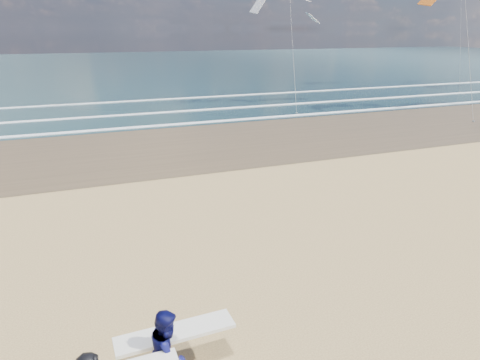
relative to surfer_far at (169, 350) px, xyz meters
name	(u,v)px	position (x,y,z in m)	size (l,w,h in m)	color
wet_sand_strip	(397,123)	(19.59, 17.54, -0.85)	(220.00, 12.00, 0.01)	brown
ocean	(196,65)	(19.59, 71.54, -0.85)	(220.00, 100.00, 0.02)	#172E33
foam_breakers	(322,101)	(19.59, 27.64, -0.81)	(220.00, 11.70, 0.05)	white
surfer_far	(169,350)	(0.00, 0.00, 0.00)	(2.22, 1.15, 1.70)	#0C0E48
kite_0	(467,23)	(25.58, 18.56, 5.73)	(6.51, 4.82, 11.45)	slate
kite_1	(292,35)	(15.31, 25.65, 4.91)	(5.97, 4.76, 10.29)	slate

